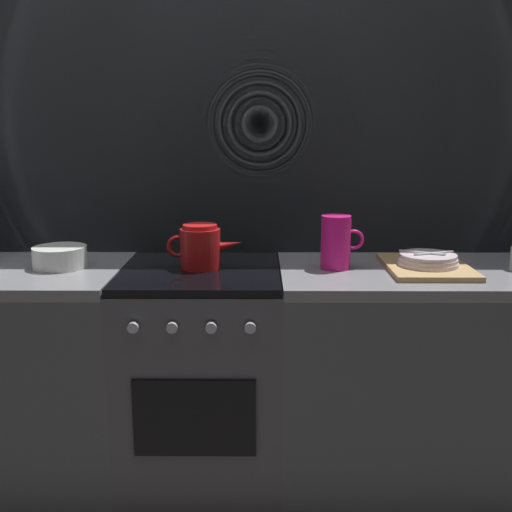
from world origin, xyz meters
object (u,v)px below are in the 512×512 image
object	(u,v)px
stove_unit	(203,381)
kettle	(201,247)
mixing_bowl	(60,257)
dish_pile	(427,263)
pitcher	(336,242)

from	to	relation	value
stove_unit	kettle	distance (m)	0.53
mixing_bowl	stove_unit	bearing A→B (deg)	-2.48
dish_pile	stove_unit	bearing A→B (deg)	179.69
mixing_bowl	pitcher	distance (m)	1.04
stove_unit	pitcher	bearing A→B (deg)	1.54
kettle	pitcher	bearing A→B (deg)	-0.47
kettle	mixing_bowl	distance (m)	0.54
pitcher	stove_unit	bearing A→B (deg)	-178.46
pitcher	dish_pile	world-z (taller)	pitcher
stove_unit	mixing_bowl	size ratio (longest dim) A/B	4.50
mixing_bowl	dish_pile	bearing A→B (deg)	-1.15
stove_unit	mixing_bowl	distance (m)	0.72
mixing_bowl	pitcher	xyz separation A→B (m)	(1.04, -0.01, 0.06)
mixing_bowl	dish_pile	world-z (taller)	mixing_bowl
dish_pile	mixing_bowl	bearing A→B (deg)	178.85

